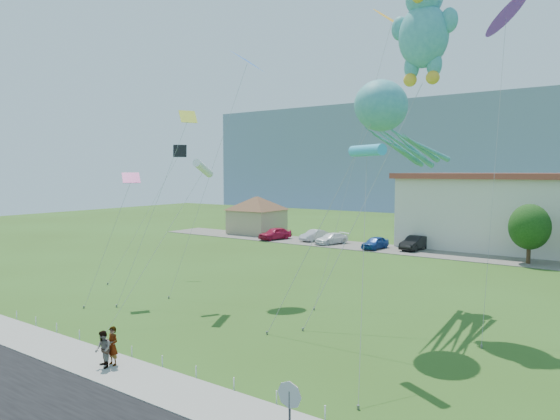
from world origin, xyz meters
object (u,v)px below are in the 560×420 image
object	(u,v)px
pavilion	(257,211)
parked_car_silver	(314,235)
stop_sign	(290,403)
parked_car_black	(415,243)
pedestrian_left	(113,346)
parked_car_red	(275,233)
pedestrian_right	(103,349)
octopus_kite	(392,125)
parked_car_white	(331,239)
teddy_bear_kite	(424,28)
parked_car_blue	(375,243)

from	to	relation	value
pavilion	parked_car_silver	bearing A→B (deg)	-12.10
stop_sign	parked_car_black	bearing A→B (deg)	104.97
pavilion	pedestrian_left	bearing A→B (deg)	-60.12
pavilion	parked_car_red	bearing A→B (deg)	-34.37
pedestrian_right	pedestrian_left	bearing A→B (deg)	98.91
pedestrian_left	pedestrian_right	world-z (taller)	pedestrian_left
parked_car_red	octopus_kite	world-z (taller)	octopus_kite
pedestrian_right	parked_car_black	distance (m)	38.81
parked_car_white	parked_car_red	bearing A→B (deg)	-156.56
parked_car_silver	parked_car_white	size ratio (longest dim) A/B	0.92
parked_car_red	pavilion	bearing A→B (deg)	161.12
pavilion	teddy_bear_kite	world-z (taller)	teddy_bear_kite
pedestrian_left	parked_car_white	xyz separation A→B (m)	(-9.91, 37.12, -0.25)
parked_car_blue	pedestrian_right	bearing A→B (deg)	-77.30
stop_sign	teddy_bear_kite	size ratio (longest dim) A/B	0.13
pedestrian_right	parked_car_red	size ratio (longest dim) A/B	0.36
parked_car_silver	teddy_bear_kite	distance (m)	34.50
octopus_kite	teddy_bear_kite	distance (m)	6.40
parked_car_silver	parked_car_blue	bearing A→B (deg)	-0.55
parked_car_white	parked_car_black	world-z (taller)	parked_car_black
pedestrian_left	parked_car_silver	distance (m)	40.42
teddy_bear_kite	pavilion	bearing A→B (deg)	141.41
parked_car_white	parked_car_blue	distance (m)	5.67
pedestrian_right	octopus_kite	distance (m)	18.12
parked_car_black	pedestrian_left	bearing A→B (deg)	-83.34
pavilion	parked_car_black	xyz separation A→B (m)	(22.79, -2.13, -2.22)
pedestrian_left	parked_car_red	distance (m)	40.48
parked_car_black	octopus_kite	size ratio (longest dim) A/B	0.34
pedestrian_right	teddy_bear_kite	distance (m)	23.83
parked_car_blue	octopus_kite	world-z (taller)	octopus_kite
parked_car_red	parked_car_black	xyz separation A→B (m)	(16.95, 1.87, -0.00)
pavilion	parked_car_white	world-z (taller)	pavilion
pavilion	parked_car_blue	xyz separation A→B (m)	(19.02, -3.90, -2.31)
stop_sign	parked_car_white	world-z (taller)	stop_sign
pedestrian_left	parked_car_white	size ratio (longest dim) A/B	0.39
pavilion	parked_car_blue	size ratio (longest dim) A/B	2.38
parked_car_silver	teddy_bear_kite	world-z (taller)	teddy_bear_kite
parked_car_silver	parked_car_black	size ratio (longest dim) A/B	0.88
pavilion	pedestrian_left	world-z (taller)	pavilion
octopus_kite	parked_car_blue	bearing A→B (deg)	115.72
pavilion	parked_car_red	size ratio (longest dim) A/B	2.11
pavilion	parked_car_blue	distance (m)	19.56
parked_car_black	parked_car_white	bearing A→B (deg)	-166.38
parked_car_silver	octopus_kite	bearing A→B (deg)	-41.24
parked_car_silver	teddy_bear_kite	bearing A→B (deg)	-37.02
octopus_kite	parked_car_silver	bearing A→B (deg)	128.32
parked_car_silver	teddy_bear_kite	xyz separation A→B (m)	(20.72, -22.58, 15.84)
pedestrian_left	teddy_bear_kite	size ratio (longest dim) A/B	0.09
parked_car_red	parked_car_white	xyz separation A→B (m)	(7.53, 0.59, -0.12)
pedestrian_right	parked_car_white	bearing A→B (deg)	124.45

